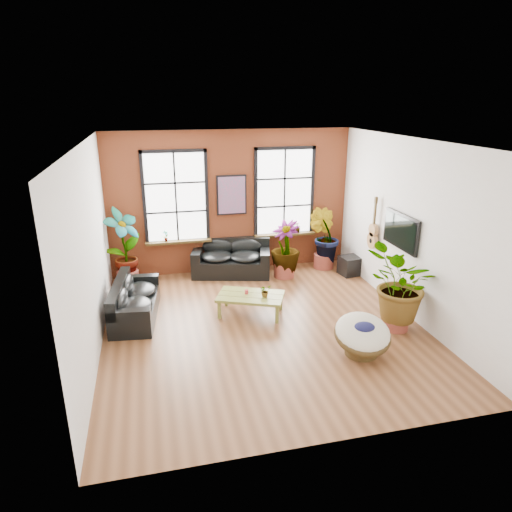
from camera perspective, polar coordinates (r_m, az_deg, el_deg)
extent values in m
cube|color=brown|center=(8.97, 0.89, -8.86)|extent=(6.00, 6.50, 0.02)
cube|color=white|center=(7.94, 1.03, 14.14)|extent=(6.00, 6.50, 0.02)
cube|color=#5F2816|center=(11.37, -3.11, 6.70)|extent=(6.00, 0.02, 3.50)
cube|color=silver|center=(5.41, 9.56, -8.17)|extent=(6.00, 0.02, 3.50)
cube|color=silver|center=(8.12, -20.10, 0.35)|extent=(0.02, 6.50, 3.50)
cube|color=silver|center=(9.46, 18.95, 3.08)|extent=(0.02, 6.50, 3.50)
cube|color=white|center=(11.11, -9.99, 7.20)|extent=(1.40, 0.02, 2.10)
cube|color=#35260E|center=(11.32, -9.66, 1.78)|extent=(1.60, 0.22, 0.06)
cube|color=white|center=(11.58, 3.57, 7.94)|extent=(1.40, 0.02, 2.10)
cube|color=#35260E|center=(11.77, 3.56, 2.71)|extent=(1.60, 0.22, 0.06)
cube|color=black|center=(11.42, -3.09, -1.27)|extent=(2.07, 1.36, 0.43)
cube|color=black|center=(11.61, -3.02, 1.36)|extent=(1.90, 0.68, 0.44)
cube|color=black|center=(11.40, -7.32, 0.31)|extent=(0.44, 0.95, 0.23)
cube|color=black|center=(11.29, 1.12, 0.28)|extent=(0.44, 0.95, 0.23)
ellipsoid|color=black|center=(11.31, -4.96, -0.03)|extent=(0.96, 0.95, 0.25)
ellipsoid|color=black|center=(11.51, -4.86, 1.16)|extent=(0.83, 0.43, 0.42)
ellipsoid|color=black|center=(11.26, -1.29, -0.05)|extent=(0.96, 0.95, 0.25)
ellipsoid|color=black|center=(11.47, -1.25, 1.15)|extent=(0.83, 0.43, 0.42)
cube|color=black|center=(9.56, -14.77, -6.37)|extent=(1.01, 1.98, 0.37)
cube|color=black|center=(9.46, -16.77, -4.35)|extent=(0.42, 1.91, 0.38)
cube|color=black|center=(8.68, -15.65, -7.11)|extent=(0.81, 0.29, 0.19)
cube|color=black|center=(10.22, -14.29, -2.88)|extent=(0.81, 0.29, 0.19)
ellipsoid|color=black|center=(9.11, -14.92, -6.03)|extent=(0.76, 0.90, 0.21)
ellipsoid|color=black|center=(9.10, -16.44, -5.28)|extent=(0.31, 0.85, 0.37)
ellipsoid|color=black|center=(9.80, -14.35, -4.15)|extent=(0.76, 0.90, 0.21)
ellipsoid|color=black|center=(9.78, -15.75, -3.45)|extent=(0.31, 0.85, 0.37)
cube|color=olive|center=(9.28, -0.67, -5.06)|extent=(1.50, 1.21, 0.06)
cube|color=#35260E|center=(9.16, -0.82, -5.21)|extent=(1.21, 0.53, 0.00)
cube|color=#35260E|center=(9.38, -0.53, -4.58)|extent=(1.21, 0.53, 0.00)
cube|color=olive|center=(9.23, -4.59, -6.74)|extent=(0.09, 0.09, 0.37)
cube|color=olive|center=(9.03, 2.64, -7.31)|extent=(0.09, 0.09, 0.37)
cube|color=olive|center=(9.75, -3.72, -5.22)|extent=(0.09, 0.09, 0.37)
cube|color=olive|center=(9.56, 3.11, -5.72)|extent=(0.09, 0.09, 0.37)
cylinder|color=#C63139|center=(9.31, -1.19, -4.50)|extent=(0.10, 0.10, 0.08)
cylinder|color=#49371A|center=(8.25, 13.02, -11.16)|extent=(0.63, 0.63, 0.22)
torus|color=#49371A|center=(8.12, 13.16, -9.57)|extent=(1.09, 1.09, 0.44)
ellipsoid|color=silver|center=(8.09, 13.19, -9.22)|extent=(1.06, 1.10, 0.60)
ellipsoid|color=#141640|center=(8.00, 13.36, -8.67)|extent=(0.41, 0.35, 0.17)
cube|color=black|center=(11.26, -3.07, 7.62)|extent=(0.74, 0.04, 0.98)
cube|color=#0C7F8C|center=(11.23, -3.04, 7.59)|extent=(0.66, 0.02, 0.90)
cube|color=black|center=(9.70, 17.67, 2.99)|extent=(0.06, 1.25, 0.72)
cube|color=black|center=(9.68, 17.49, 2.98)|extent=(0.01, 1.15, 0.62)
cylinder|color=#B27F4C|center=(10.69, 14.35, 1.87)|extent=(0.09, 0.38, 0.38)
cylinder|color=#B27F4C|center=(10.62, 14.46, 3.16)|extent=(0.09, 0.30, 0.30)
cylinder|color=black|center=(10.69, 14.33, 1.87)|extent=(0.09, 0.11, 0.11)
cube|color=#35260E|center=(10.53, 14.63, 5.09)|extent=(0.04, 0.05, 0.55)
cube|color=#35260E|center=(10.46, 14.77, 6.79)|extent=(0.06, 0.06, 0.14)
cube|color=black|center=(11.65, 11.84, -1.16)|extent=(0.62, 0.55, 0.47)
cylinder|color=brown|center=(11.15, -15.68, -2.70)|extent=(0.55, 0.55, 0.37)
cylinder|color=brown|center=(11.99, 8.46, -0.59)|extent=(0.62, 0.62, 0.37)
cylinder|color=brown|center=(9.21, 17.09, -7.68)|extent=(0.54, 0.54, 0.35)
cylinder|color=brown|center=(11.29, 3.55, -1.71)|extent=(0.66, 0.66, 0.37)
imported|color=#174D14|center=(10.91, -16.18, 1.37)|extent=(1.08, 1.06, 1.72)
imported|color=#174D14|center=(11.80, 8.49, 2.47)|extent=(0.99, 0.97, 1.40)
imported|color=#174D14|center=(8.92, 17.71, -3.54)|extent=(1.76, 1.74, 1.48)
imported|color=#174D14|center=(11.11, 3.70, 1.18)|extent=(0.98, 0.98, 1.27)
imported|color=#174D14|center=(9.16, 1.14, -4.35)|extent=(0.28, 0.26, 0.25)
imported|color=#174D14|center=(11.26, -11.22, 2.47)|extent=(0.17, 0.17, 0.27)
imported|color=#174D14|center=(11.83, 5.20, 3.59)|extent=(0.19, 0.19, 0.27)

